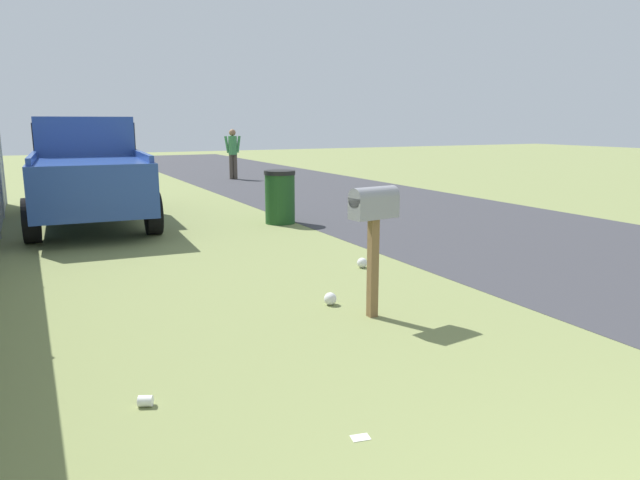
{
  "coord_description": "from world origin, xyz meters",
  "views": [
    {
      "loc": [
        0.03,
        2.52,
        1.99
      ],
      "look_at": [
        5.04,
        0.01,
        0.85
      ],
      "focal_mm": 32.76,
      "sensor_mm": 36.0,
      "label": 1
    }
  ],
  "objects_px": {
    "pickup_truck": "(87,166)",
    "mailbox": "(374,213)",
    "pedestrian": "(233,150)",
    "trash_bin": "(280,197)"
  },
  "relations": [
    {
      "from": "pickup_truck",
      "to": "trash_bin",
      "type": "relative_size",
      "value": 5.38
    },
    {
      "from": "mailbox",
      "to": "pickup_truck",
      "type": "bearing_deg",
      "value": 6.53
    },
    {
      "from": "mailbox",
      "to": "pedestrian",
      "type": "height_order",
      "value": "pedestrian"
    },
    {
      "from": "mailbox",
      "to": "pickup_truck",
      "type": "distance_m",
      "value": 7.99
    },
    {
      "from": "pickup_truck",
      "to": "trash_bin",
      "type": "distance_m",
      "value": 3.97
    },
    {
      "from": "trash_bin",
      "to": "pedestrian",
      "type": "height_order",
      "value": "pedestrian"
    },
    {
      "from": "trash_bin",
      "to": "pedestrian",
      "type": "relative_size",
      "value": 0.6
    },
    {
      "from": "pickup_truck",
      "to": "mailbox",
      "type": "bearing_deg",
      "value": -162.3
    },
    {
      "from": "pickup_truck",
      "to": "pedestrian",
      "type": "bearing_deg",
      "value": -34.03
    },
    {
      "from": "pickup_truck",
      "to": "pedestrian",
      "type": "height_order",
      "value": "pickup_truck"
    }
  ]
}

